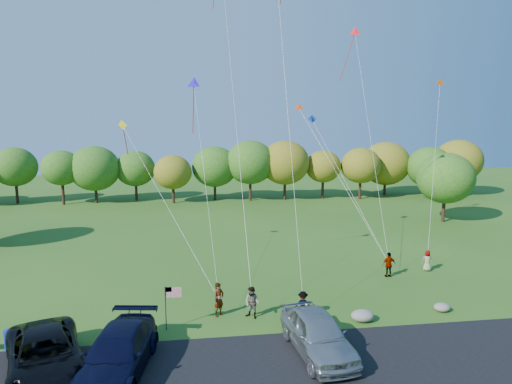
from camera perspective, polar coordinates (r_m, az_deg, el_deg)
ground at (r=25.56m, az=-1.30°, el=-16.59°), size 140.00×140.00×0.00m
asphalt_lane at (r=22.04m, az=-0.01°, el=-21.04°), size 44.00×6.00×0.06m
treeline at (r=59.76m, az=-2.05°, el=3.07°), size 76.35×28.30×7.93m
minivan_dark at (r=22.89m, az=-24.87°, el=-18.04°), size 5.14×7.23×1.83m
minivan_navy at (r=21.97m, az=-16.96°, el=-18.73°), size 3.54×6.71×1.85m
minivan_silver at (r=22.82m, az=7.72°, el=-17.11°), size 2.96×5.99×1.96m
flyer_a at (r=26.60m, az=-4.67°, el=-13.25°), size 0.84×0.82×1.95m
flyer_b at (r=26.28m, az=-0.49°, el=-13.67°), size 1.11×1.08×1.81m
flyer_c at (r=26.52m, az=5.87°, el=-13.81°), size 1.04×0.67×1.53m
flyer_d at (r=33.86m, az=16.27°, el=-8.71°), size 1.07×0.51×1.78m
flyer_e at (r=36.05m, az=20.63°, el=-8.04°), size 0.88×0.74×1.54m
trash_barrel at (r=26.16m, az=-28.27°, el=-15.96°), size 0.64×0.64×0.97m
flag_assembly at (r=25.06m, az=-10.66°, el=-12.83°), size 0.89×0.57×2.39m
boulder_near at (r=26.78m, az=13.18°, el=-14.82°), size 1.29×1.01×0.65m
boulder_far at (r=29.41m, az=22.23°, el=-13.19°), size 0.95×0.79×0.49m
kites_aloft at (r=36.59m, az=1.65°, el=21.49°), size 25.87×10.30×15.32m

